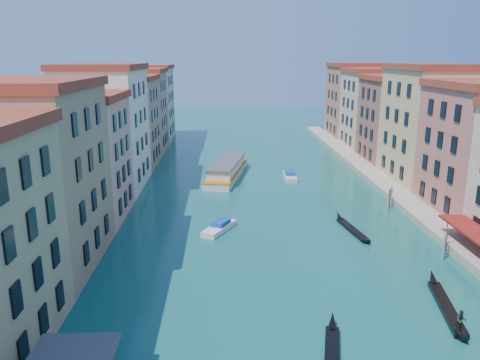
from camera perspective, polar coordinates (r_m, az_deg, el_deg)
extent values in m
cube|color=#A28058|center=(53.68, -23.81, -0.08)|extent=(12.00, 17.00, 19.00)
cube|color=brown|center=(52.23, -24.96, 10.58)|extent=(12.80, 17.40, 1.00)
cube|color=tan|center=(68.19, -19.06, 2.25)|extent=(12.00, 14.00, 16.50)
cube|color=brown|center=(66.96, -19.69, 9.58)|extent=(12.80, 14.40, 1.00)
cube|color=beige|center=(83.06, -16.05, 5.85)|extent=(12.00, 18.00, 20.00)
cube|color=brown|center=(82.19, -16.58, 13.09)|extent=(12.80, 18.40, 1.00)
cube|color=#A37F5D|center=(99.66, -13.73, 6.69)|extent=(12.00, 16.00, 17.50)
cube|color=brown|center=(98.84, -14.06, 12.00)|extent=(12.80, 16.40, 1.00)
cube|color=tan|center=(114.70, -12.24, 8.05)|extent=(12.00, 15.00, 18.50)
cube|color=brown|center=(114.02, -12.51, 12.92)|extent=(12.80, 15.40, 1.00)
cube|color=beige|center=(130.38, -11.05, 9.00)|extent=(12.00, 17.00, 19.00)
cube|color=brown|center=(129.79, -11.27, 13.39)|extent=(12.80, 17.40, 1.00)
cube|color=tan|center=(88.38, 22.12, 5.85)|extent=(12.00, 18.00, 20.00)
cube|color=brown|center=(87.55, 22.80, 12.64)|extent=(12.80, 18.40, 1.00)
cube|color=#8F5142|center=(103.66, 18.39, 6.66)|extent=(12.00, 15.00, 17.50)
cube|color=brown|center=(102.88, 18.82, 11.76)|extent=(12.80, 15.40, 1.00)
cube|color=tan|center=(118.14, 15.83, 8.02)|extent=(12.00, 16.00, 18.50)
cube|color=brown|center=(117.47, 16.17, 12.74)|extent=(12.80, 16.40, 1.00)
cube|color=#A96648|center=(133.80, 13.70, 9.11)|extent=(12.00, 17.00, 19.50)
cube|color=brown|center=(133.24, 13.97, 13.49)|extent=(12.80, 17.40, 1.00)
cube|color=gray|center=(81.83, 18.04, -1.25)|extent=(4.00, 140.00, 1.00)
cube|color=maroon|center=(58.72, 27.00, -5.89)|extent=(3.20, 12.60, 0.25)
cylinder|color=#505052|center=(62.04, 23.86, -5.93)|extent=(0.12, 0.12, 3.00)
cylinder|color=#59301E|center=(57.62, 23.56, -7.68)|extent=(0.24, 0.24, 3.20)
cylinder|color=#59301E|center=(58.71, 23.68, -7.28)|extent=(0.24, 0.24, 3.20)
cylinder|color=#59301E|center=(59.80, 23.79, -6.89)|extent=(0.24, 0.24, 3.20)
cylinder|color=#59301E|center=(73.23, 17.62, -2.42)|extent=(0.24, 0.24, 3.20)
cylinder|color=#59301E|center=(74.33, 17.80, -2.18)|extent=(0.24, 0.24, 3.20)
cylinder|color=#59301E|center=(75.43, 17.98, -1.95)|extent=(0.24, 0.24, 3.20)
cube|color=silver|center=(88.87, -1.61, 0.82)|extent=(8.76, 21.54, 1.26)
cube|color=silver|center=(88.55, -1.62, 1.68)|extent=(7.42, 17.31, 1.68)
cube|color=#505052|center=(88.33, -1.62, 2.31)|extent=(7.83, 17.89, 0.26)
cube|color=#BF6F0B|center=(88.73, -1.61, 1.18)|extent=(8.81, 21.55, 0.26)
cone|color=black|center=(41.73, 11.21, -16.57)|extent=(1.33, 2.14, 1.66)
cube|color=black|center=(47.49, 23.85, -14.03)|extent=(2.83, 9.36, 0.47)
cone|color=black|center=(51.76, 22.42, -10.94)|extent=(1.30, 2.21, 1.74)
cone|color=black|center=(43.06, 25.71, -16.94)|extent=(1.23, 1.86, 1.53)
imported|color=#272F28|center=(43.69, 25.35, -15.22)|extent=(0.98, 0.82, 1.78)
cube|color=black|center=(63.14, 13.56, -5.94)|extent=(2.30, 8.30, 0.41)
cone|color=black|center=(66.95, 11.95, -4.32)|extent=(1.11, 1.95, 1.54)
cone|color=black|center=(59.23, 15.41, -7.21)|extent=(1.05, 1.63, 1.36)
cube|color=white|center=(61.57, -2.57, -5.90)|extent=(4.72, 6.50, 0.72)
cube|color=#1446A5|center=(61.72, -2.37, -5.22)|extent=(2.71, 3.15, 0.63)
cube|color=silver|center=(87.80, 6.11, 0.40)|extent=(2.43, 6.79, 0.77)
cube|color=#1446A5|center=(88.09, 6.09, 0.90)|extent=(1.86, 2.95, 0.67)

